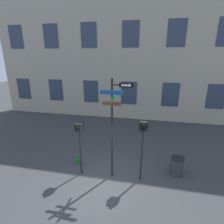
% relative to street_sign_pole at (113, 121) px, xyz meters
% --- Properties ---
extents(ground_plane, '(60.00, 60.00, 0.00)m').
position_rel_street_sign_pole_xyz_m(ground_plane, '(-0.27, -0.59, -2.75)').
color(ground_plane, '#38383A').
extents(building_facade, '(24.00, 0.64, 14.00)m').
position_rel_street_sign_pole_xyz_m(building_facade, '(-0.27, 8.35, 4.25)').
color(building_facade, tan).
rests_on(building_facade, ground_plane).
extents(street_sign_pole, '(1.33, 1.09, 4.52)m').
position_rel_street_sign_pole_xyz_m(street_sign_pole, '(0.00, 0.00, 0.00)').
color(street_sign_pole, black).
rests_on(street_sign_pole, ground_plane).
extents(pedestrian_signal_left, '(0.38, 0.40, 2.58)m').
position_rel_street_sign_pole_xyz_m(pedestrian_signal_left, '(-1.51, -0.15, -0.74)').
color(pedestrian_signal_left, black).
rests_on(pedestrian_signal_left, ground_plane).
extents(pedestrian_signal_right, '(0.39, 0.40, 2.83)m').
position_rel_street_sign_pole_xyz_m(pedestrian_signal_right, '(1.25, 0.02, -0.53)').
color(pedestrian_signal_right, black).
rests_on(pedestrian_signal_right, ground_plane).
extents(fire_hydrant, '(0.35, 0.19, 0.58)m').
position_rel_street_sign_pole_xyz_m(fire_hydrant, '(-1.96, 0.54, -2.47)').
color(fire_hydrant, '#196028').
rests_on(fire_hydrant, ground_plane).
extents(trash_bin, '(0.60, 0.60, 0.89)m').
position_rel_street_sign_pole_xyz_m(trash_bin, '(2.89, 0.73, -2.30)').
color(trash_bin, '#333338').
rests_on(trash_bin, ground_plane).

